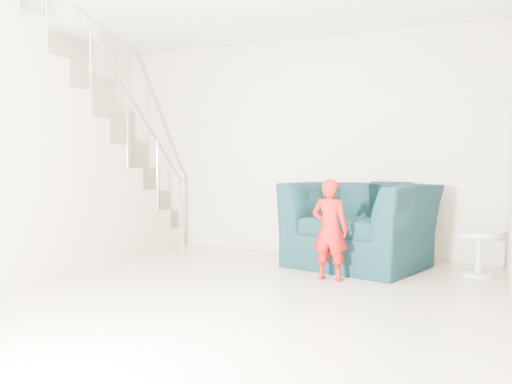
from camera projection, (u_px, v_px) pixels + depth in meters
floor at (181, 302)px, 4.46m from camera, size 5.50×5.50×0.00m
back_wall at (294, 147)px, 6.91m from camera, size 5.00×0.00×5.00m
armchair at (360, 225)px, 5.98m from camera, size 1.70×1.58×0.92m
toddler at (330, 229)px, 5.26m from camera, size 0.38×0.26×0.99m
side_table at (479, 246)px, 5.46m from camera, size 0.45×0.45×0.45m
staircase at (45, 181)px, 5.72m from camera, size 1.02×3.03×3.62m
cushion at (390, 201)px, 6.16m from camera, size 0.45×0.22×0.45m
throw at (307, 211)px, 6.28m from camera, size 0.05×0.53×0.60m
phone at (337, 192)px, 5.18m from camera, size 0.04×0.05×0.10m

